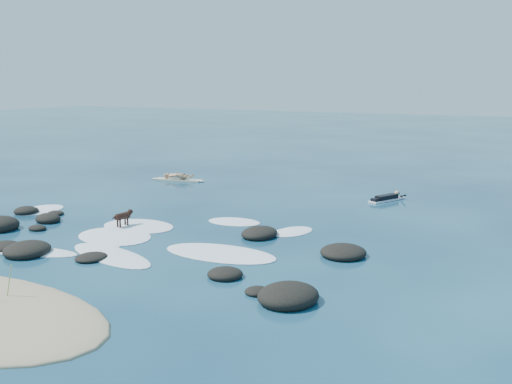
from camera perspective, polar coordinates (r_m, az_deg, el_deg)
The scene contains 6 objects.
ground at distance 20.94m, azimuth -9.72°, elevation -3.83°, with size 160.00×160.00×0.00m, color #0A2642.
reef_rocks at distance 18.77m, azimuth -12.03°, elevation -5.27°, with size 14.91×6.87×0.65m.
breaking_foam at distance 20.24m, azimuth -11.79°, elevation -4.40°, with size 12.60×7.97×0.12m.
standing_surfer_rig at distance 31.17m, azimuth -7.82°, elevation 2.38°, with size 3.08×0.96×1.76m.
paddling_surfer_rig at distance 26.43m, azimuth 12.98°, elevation -0.58°, with size 1.42×2.08×0.38m.
dog at distance 21.54m, azimuth -13.11°, elevation -2.35°, with size 0.36×1.04×0.66m.
Camera 1 is at (12.10, -16.26, 5.30)m, focal length 40.00 mm.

